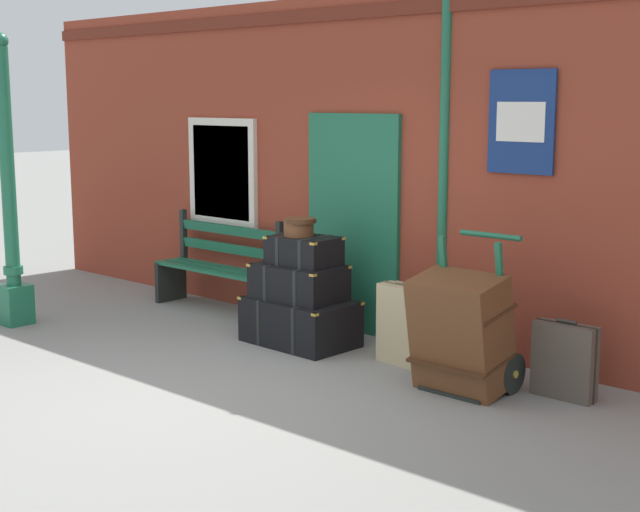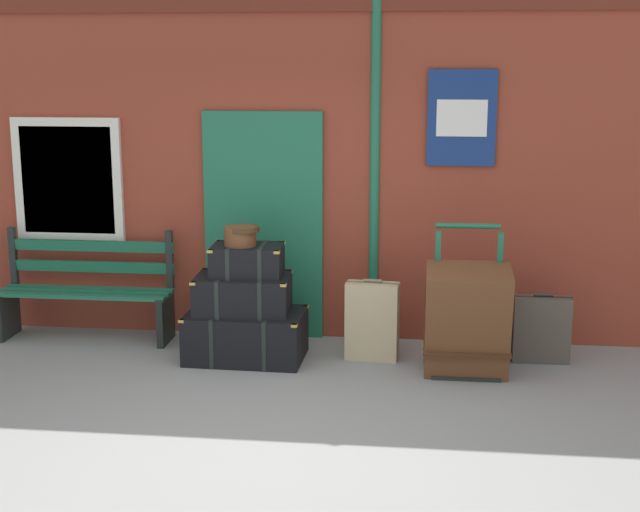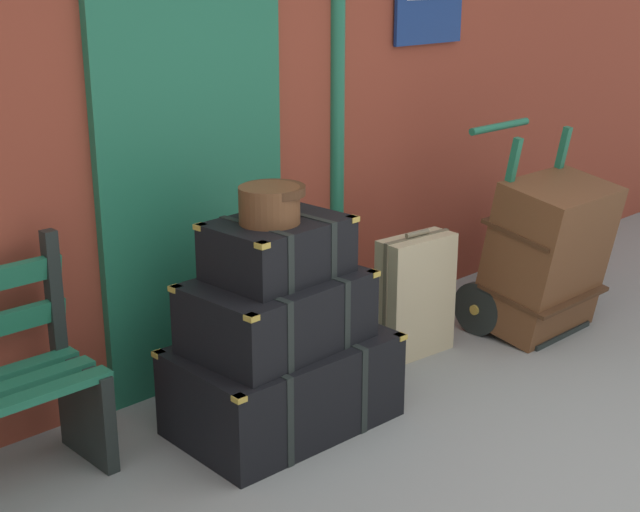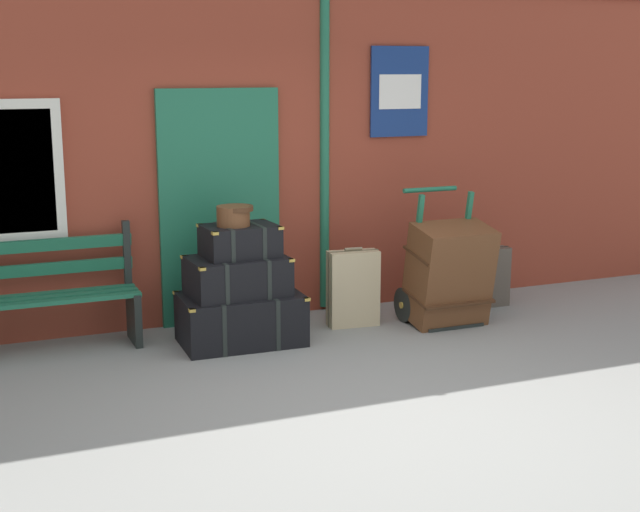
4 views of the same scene
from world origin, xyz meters
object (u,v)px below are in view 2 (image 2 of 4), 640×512
Objects in this scene: round_hatbox at (241,234)px; suitcase_tan at (541,329)px; large_brown_trunk at (467,320)px; platform_bench at (87,292)px; steamer_trunk_middle at (243,294)px; suitcase_cream at (372,321)px; porters_trolley at (465,337)px; steamer_trunk_top at (247,260)px; steamer_trunk_base at (246,335)px.

suitcase_tan is (2.57, 0.19, -0.81)m from round_hatbox.
large_brown_trunk is at bearing -6.88° from round_hatbox.
steamer_trunk_middle is at bearing -15.08° from platform_bench.
large_brown_trunk is at bearing -22.02° from suitcase_cream.
porters_trolley is 0.70m from suitcase_tan.
steamer_trunk_top is at bearing 39.08° from steamer_trunk_middle.
platform_bench is at bearing 177.05° from suitcase_tan.
suitcase_cream is (-0.79, 0.32, -0.13)m from large_brown_trunk.
suitcase_tan is at bearing 4.66° from steamer_trunk_middle.
round_hatbox reaches higher than suitcase_cream.
steamer_trunk_top is 1.92m from large_brown_trunk.
suitcase_tan is (4.12, -0.21, -0.16)m from platform_bench.
suitcase_tan is at bearing 4.19° from round_hatbox.
large_brown_trunk is (1.90, -0.21, -0.11)m from steamer_trunk_middle.
platform_bench is 4.13m from suitcase_tan.
steamer_trunk_middle is at bearing -54.40° from round_hatbox.
steamer_trunk_base is 1.63× the size of steamer_trunk_top.
platform_bench is at bearing 166.27° from steamer_trunk_top.
steamer_trunk_top is (1.60, -0.39, 0.43)m from platform_bench.
platform_bench is at bearing 164.92° from steamer_trunk_middle.
round_hatbox is 0.25× the size of porters_trolley.
porters_trolley reaches higher than platform_bench.
platform_bench reaches higher than steamer_trunk_middle.
porters_trolley is 0.26m from large_brown_trunk.
steamer_trunk_middle is at bearing -174.37° from suitcase_cream.
steamer_trunk_top is at bearing 172.62° from large_brown_trunk.
suitcase_cream is at bearing -176.08° from suitcase_tan.
porters_trolley is (1.87, -0.07, -0.60)m from steamer_trunk_top.
platform_bench is 2.69m from suitcase_cream.
platform_bench is 5.28× the size of round_hatbox.
porters_trolley is at bearing -2.12° from steamer_trunk_top.
large_brown_trunk is at bearing -90.00° from porters_trolley.
round_hatbox is 0.42× the size of suitcase_cream.
steamer_trunk_middle is at bearing -175.34° from suitcase_tan.
porters_trolley is 1.67× the size of suitcase_cream.
large_brown_trunk is at bearing -7.38° from steamer_trunk_top.
porters_trolley is (1.90, -0.04, -0.31)m from steamer_trunk_middle.
steamer_trunk_base is at bearing -15.14° from platform_bench.
suitcase_cream is 1.17× the size of suitcase_tan.
round_hatbox is 2.70m from suitcase_tan.
round_hatbox is at bearing 142.24° from steamer_trunk_base.
large_brown_trunk is 0.80m from suitcase_tan.
steamer_trunk_top is 0.23m from round_hatbox.
round_hatbox is at bearing 178.24° from porters_trolley.
porters_trolley is at bearing 90.00° from large_brown_trunk.
round_hatbox is 0.49× the size of suitcase_tan.
porters_trolley is at bearing -7.56° from platform_bench.
steamer_trunk_base is 0.89m from round_hatbox.
steamer_trunk_base is at bearing 179.05° from porters_trolley.
steamer_trunk_base is at bearing -37.76° from round_hatbox.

